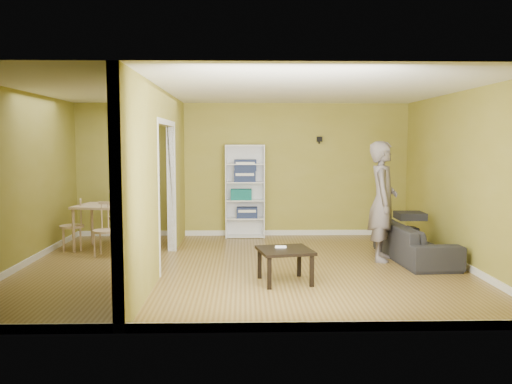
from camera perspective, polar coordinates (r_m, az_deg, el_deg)
room_shell at (r=7.89m, az=-1.42°, el=1.31°), size 6.50×6.50×6.50m
partition at (r=7.98m, az=-10.07°, el=1.27°), size 0.22×5.50×2.60m
wall_speaker at (r=10.67m, az=6.70°, el=5.54°), size 0.10×0.10×0.10m
sofa at (r=8.85m, az=16.41°, el=-4.55°), size 1.98×0.95×0.73m
person at (r=8.61m, az=13.22°, el=0.11°), size 0.93×0.81×2.18m
bookshelf at (r=10.51m, az=-1.17°, el=0.11°), size 0.76×0.33×1.79m
paper_box_navy_a at (r=10.51m, az=-0.95°, el=-2.16°), size 0.40×0.26×0.20m
paper_box_teal at (r=10.47m, az=-1.57°, el=-0.26°), size 0.40×0.26×0.21m
paper_box_navy_b at (r=10.45m, az=-1.19°, el=1.67°), size 0.41×0.27×0.21m
paper_box_navy_c at (r=10.43m, az=-1.13°, el=2.87°), size 0.42×0.27×0.22m
coffee_table at (r=7.17m, az=3.07°, el=-6.55°), size 0.67×0.67×0.45m
game_controller at (r=7.22m, az=2.62°, el=-5.78°), size 0.15×0.04×0.03m
dining_table at (r=9.60m, az=-14.73°, el=-1.79°), size 1.24×0.82×0.77m
chair_left at (r=9.76m, az=-18.83°, el=-3.29°), size 0.50×0.50×0.88m
chair_near at (r=9.10m, az=-15.58°, el=-3.81°), size 0.44×0.44×0.88m
chair_far at (r=10.21m, az=-14.02°, el=-2.45°), size 0.49×0.49×1.00m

